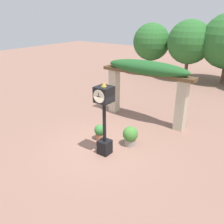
{
  "coord_description": "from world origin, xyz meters",
  "views": [
    {
      "loc": [
        5.49,
        -6.75,
        5.28
      ],
      "look_at": [
        0.36,
        0.25,
        1.65
      ],
      "focal_mm": 38.0,
      "sensor_mm": 36.0,
      "label": 1
    }
  ],
  "objects": [
    {
      "name": "ground_plane",
      "position": [
        0.0,
        0.0,
        0.0
      ],
      "size": [
        60.0,
        60.0,
        0.0
      ],
      "primitive_type": "plane",
      "color": "#8E6656"
    },
    {
      "name": "pedestal_clock",
      "position": [
        0.36,
        -0.25,
        1.7
      ],
      "size": [
        0.59,
        0.64,
        3.01
      ],
      "color": "black",
      "rests_on": "ground"
    },
    {
      "name": "pergola",
      "position": [
        0.0,
        3.63,
        2.43
      ],
      "size": [
        4.97,
        1.06,
        3.14
      ],
      "color": "#BCB299",
      "rests_on": "ground"
    },
    {
      "name": "potted_plant_near_left",
      "position": [
        0.84,
        0.92,
        0.46
      ],
      "size": [
        0.66,
        0.66,
        0.86
      ],
      "color": "gray",
      "rests_on": "ground"
    },
    {
      "name": "potted_plant_near_right",
      "position": [
        -0.53,
        0.55,
        0.38
      ],
      "size": [
        0.5,
        0.5,
        0.71
      ],
      "color": "#B26B4C",
      "rests_on": "ground"
    },
    {
      "name": "tree_line",
      "position": [
        0.6,
        13.38,
        3.14
      ],
      "size": [
        12.78,
        4.77,
        5.43
      ],
      "color": "brown",
      "rests_on": "ground"
    }
  ]
}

